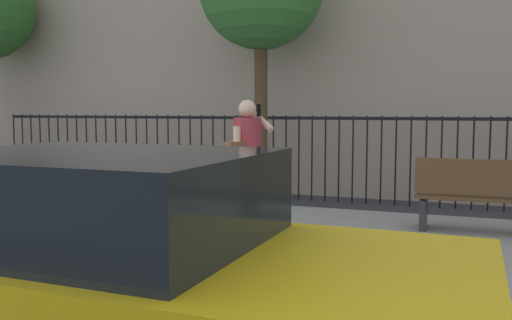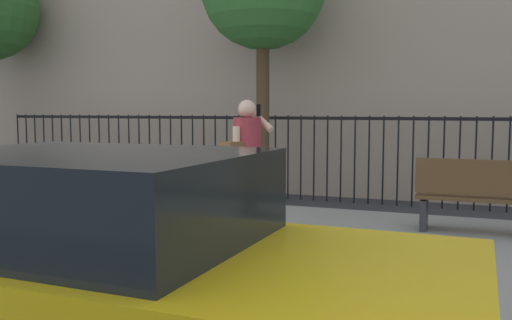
# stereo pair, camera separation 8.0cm
# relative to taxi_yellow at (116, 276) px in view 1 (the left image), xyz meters

# --- Properties ---
(ground_plane) EXTENTS (60.00, 60.00, 0.00)m
(ground_plane) POSITION_rel_taxi_yellow_xyz_m (-1.86, 1.33, -0.70)
(ground_plane) COLOR #333338
(sidewalk) EXTENTS (28.00, 4.40, 0.15)m
(sidewalk) POSITION_rel_taxi_yellow_xyz_m (-1.86, 3.53, -0.63)
(sidewalk) COLOR gray
(sidewalk) RESTS_ON ground
(iron_fence) EXTENTS (12.03, 0.04, 1.60)m
(iron_fence) POSITION_rel_taxi_yellow_xyz_m (-1.86, 7.23, 0.32)
(iron_fence) COLOR black
(iron_fence) RESTS_ON ground
(taxi_yellow) EXTENTS (4.23, 1.92, 1.45)m
(taxi_yellow) POSITION_rel_taxi_yellow_xyz_m (0.00, 0.00, 0.00)
(taxi_yellow) COLOR yellow
(taxi_yellow) RESTS_ON ground
(pedestrian_on_phone) EXTENTS (0.52, 0.71, 1.68)m
(pedestrian_on_phone) POSITION_rel_taxi_yellow_xyz_m (-0.55, 3.50, 0.42)
(pedestrian_on_phone) COLOR beige
(pedestrian_on_phone) RESTS_ON sidewalk
(street_bench) EXTENTS (1.60, 0.45, 0.95)m
(street_bench) POSITION_rel_taxi_yellow_xyz_m (2.17, 4.61, -0.05)
(street_bench) COLOR brown
(street_bench) RESTS_ON sidewalk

